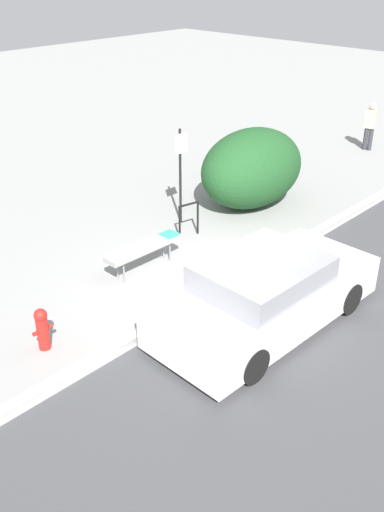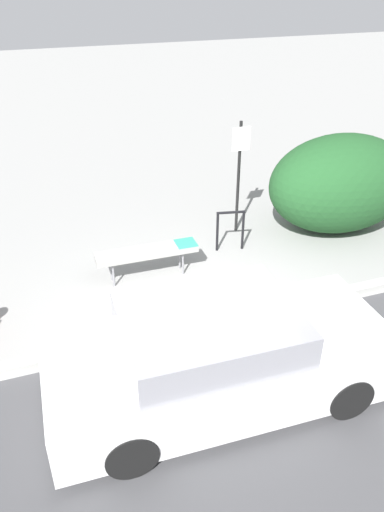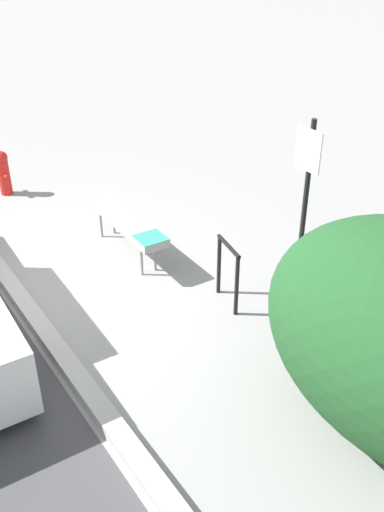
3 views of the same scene
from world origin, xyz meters
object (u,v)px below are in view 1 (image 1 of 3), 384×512
Objects in this scene: fire_hydrant at (42,328)px; pedestrian at (370,125)px; sign_post at (181,168)px; bike_rack at (189,216)px; bench at (144,248)px; parked_car_near at (266,294)px.

fire_hydrant is 0.50× the size of pedestrian.
fire_hydrant is (-5.15, -1.88, -0.98)m from sign_post.
sign_post is (0.45, 0.70, 0.88)m from bike_rack.
bike_rack is (1.76, 0.43, -0.00)m from bench.
sign_post is at bearing 72.48° from pedestrian.
bike_rack is 0.54× the size of pedestrian.
parked_car_near is (3.07, -2.23, 0.21)m from fire_hydrant.
sign_post reaches higher than fire_hydrant.
bike_rack is at bearing 14.14° from fire_hydrant.
bench is 1.81m from bike_rack.
bench is at bearing 79.26° from pedestrian.
bike_rack is 8.79m from pedestrian.
bench is 1.17× the size of pedestrian.
parked_car_near is (-1.63, -3.41, 0.11)m from bike_rack.
bike_rack reaches higher than fire_hydrant.
sign_post is 4.67m from parked_car_near.
fire_hydrant is at bearing -165.86° from bike_rack.
pedestrian is at bearing 1.44° from bike_rack.
sign_post is 5.57m from fire_hydrant.
sign_post is 1.49× the size of pedestrian.
parked_car_near is (0.13, -2.98, 0.11)m from bench.
parked_car_near is (-2.08, -4.11, -0.77)m from sign_post.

